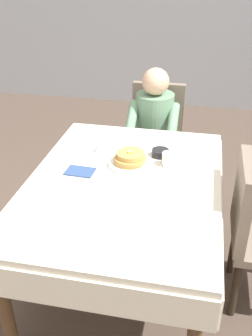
{
  "coord_description": "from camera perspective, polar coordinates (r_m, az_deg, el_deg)",
  "views": [
    {
      "loc": [
        0.4,
        -1.89,
        1.91
      ],
      "look_at": [
        0.0,
        0.06,
        0.79
      ],
      "focal_mm": 41.89,
      "sensor_mm": 36.0,
      "label": 1
    }
  ],
  "objects": [
    {
      "name": "syrup_pitcher",
      "position": [
        2.56,
        -3.95,
        3.1
      ],
      "size": [
        0.08,
        0.08,
        0.07
      ],
      "color": "silver",
      "rests_on": "dining_table_main"
    },
    {
      "name": "napkin_folded",
      "position": [
        2.35,
        -6.71,
        -0.5
      ],
      "size": [
        0.18,
        0.13,
        0.01
      ],
      "primitive_type": "cube",
      "rotation": [
        0.0,
        0.0,
        -0.05
      ],
      "color": "#334C7F",
      "rests_on": "dining_table_main"
    },
    {
      "name": "fork_left_of_plate",
      "position": [
        2.44,
        -3.79,
        0.8
      ],
      "size": [
        0.02,
        0.18,
        0.0
      ],
      "primitive_type": "cube",
      "rotation": [
        0.0,
        0.0,
        1.55
      ],
      "color": "silver",
      "rests_on": "dining_table_main"
    },
    {
      "name": "bowl_butter",
      "position": [
        2.52,
        5.03,
        2.21
      ],
      "size": [
        0.11,
        0.11,
        0.04
      ],
      "primitive_type": "cylinder",
      "color": "black",
      "rests_on": "dining_table_main"
    },
    {
      "name": "plate_breakfast",
      "position": [
        2.42,
        0.68,
        0.71
      ],
      "size": [
        0.28,
        0.28,
        0.02
      ],
      "primitive_type": "cylinder",
      "color": "white",
      "rests_on": "dining_table_main"
    },
    {
      "name": "ground_plane",
      "position": [
        2.72,
        -0.28,
        -15.28
      ],
      "size": [
        14.0,
        14.0,
        0.0
      ],
      "primitive_type": "plane",
      "color": "brown"
    },
    {
      "name": "cup_coffee",
      "position": [
        2.41,
        6.2,
        1.29
      ],
      "size": [
        0.11,
        0.08,
        0.08
      ],
      "color": "white",
      "rests_on": "dining_table_main"
    },
    {
      "name": "chair_diner",
      "position": [
        3.37,
        4.35,
        5.21
      ],
      "size": [
        0.44,
        0.45,
        0.93
      ],
      "rotation": [
        0.0,
        0.0,
        3.14
      ],
      "color": "#7A6B5B",
      "rests_on": "ground"
    },
    {
      "name": "breakfast_stack",
      "position": [
        2.4,
        0.59,
        1.53
      ],
      "size": [
        0.2,
        0.2,
        0.08
      ],
      "color": "tan",
      "rests_on": "plate_breakfast"
    },
    {
      "name": "diner_person",
      "position": [
        3.18,
        4.06,
        6.35
      ],
      "size": [
        0.4,
        0.43,
        1.12
      ],
      "rotation": [
        0.0,
        0.0,
        3.14
      ],
      "color": "gray",
      "rests_on": "ground"
    },
    {
      "name": "dining_table_main",
      "position": [
        2.3,
        -0.32,
        -3.73
      ],
      "size": [
        1.12,
        1.52,
        0.74
      ],
      "color": "silver",
      "rests_on": "ground"
    },
    {
      "name": "spoon_near_edge",
      "position": [
        2.17,
        0.23,
        -3.17
      ],
      "size": [
        0.15,
        0.03,
        0.0
      ],
      "primitive_type": "cube",
      "rotation": [
        0.0,
        0.0,
        0.11
      ],
      "color": "silver",
      "rests_on": "dining_table_main"
    },
    {
      "name": "knife_right_of_plate",
      "position": [
        2.38,
        5.08,
        -0.08
      ],
      "size": [
        0.02,
        0.2,
        0.0
      ],
      "primitive_type": "cube",
      "rotation": [
        0.0,
        0.0,
        1.61
      ],
      "color": "silver",
      "rests_on": "dining_table_main"
    }
  ]
}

